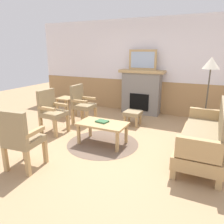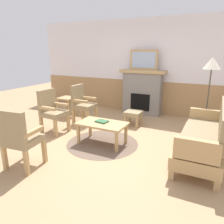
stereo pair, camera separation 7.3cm
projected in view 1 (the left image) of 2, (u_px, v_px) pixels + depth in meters
The scene contains 14 objects.
ground_plane at pixel (105, 142), 4.41m from camera, with size 14.00×14.00×0.00m, color tan.
wall_back at pixel (145, 68), 6.31m from camera, with size 7.20×0.14×2.70m.
fireplace at pixel (141, 92), 6.27m from camera, with size 1.30×0.44×1.28m.
framed_picture at pixel (143, 60), 6.02m from camera, with size 0.80×0.04×0.56m.
couch at pixel (205, 137), 3.63m from camera, with size 0.70×1.80×0.98m.
coffee_table at pixel (102, 125), 4.23m from camera, with size 0.96×0.56×0.44m.
round_rug at pixel (103, 143), 4.34m from camera, with size 1.44×1.44×0.01m, color brown.
book_on_table at pixel (102, 121), 4.26m from camera, with size 0.23×0.18×0.03m, color #33663D.
footstool at pixel (133, 114), 5.34m from camera, with size 0.40×0.40×0.36m.
armchair_near_fireplace at pixel (51, 110), 4.79m from camera, with size 0.50×0.50×0.98m.
armchair_by_window_left at pixel (82, 102), 5.45m from camera, with size 0.48×0.48×0.98m.
armchair_front_left at pixel (20, 137), 3.26m from camera, with size 0.53×0.53×0.98m.
side_table at pixel (66, 102), 6.01m from camera, with size 0.44×0.44×0.55m.
floor_lamp_by_couch at pixel (211, 68), 4.57m from camera, with size 0.36×0.36×1.68m.
Camera 1 is at (1.88, -3.61, 1.80)m, focal length 34.43 mm.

